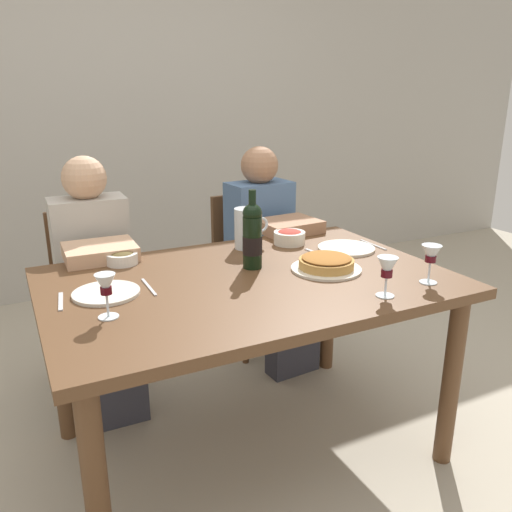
# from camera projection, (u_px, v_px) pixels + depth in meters

# --- Properties ---
(ground_plane) EXTENTS (8.00, 8.00, 0.00)m
(ground_plane) POSITION_uv_depth(u_px,v_px,m) (249.00, 446.00, 2.18)
(ground_plane) COLOR #B2A893
(back_wall) EXTENTS (8.00, 0.10, 2.80)m
(back_wall) POSITION_uv_depth(u_px,v_px,m) (113.00, 96.00, 3.62)
(back_wall) COLOR #B2ADA3
(back_wall) RESTS_ON ground
(dining_table) EXTENTS (1.50, 1.00, 0.76)m
(dining_table) POSITION_uv_depth(u_px,v_px,m) (248.00, 300.00, 1.98)
(dining_table) COLOR brown
(dining_table) RESTS_ON ground
(wine_bottle) EXTENTS (0.08, 0.08, 0.31)m
(wine_bottle) POSITION_uv_depth(u_px,v_px,m) (252.00, 236.00, 2.03)
(wine_bottle) COLOR black
(wine_bottle) RESTS_ON dining_table
(water_pitcher) EXTENTS (0.16, 0.11, 0.18)m
(water_pitcher) POSITION_uv_depth(u_px,v_px,m) (247.00, 231.00, 2.30)
(water_pitcher) COLOR silver
(water_pitcher) RESTS_ON dining_table
(baked_tart) EXTENTS (0.28, 0.28, 0.06)m
(baked_tart) POSITION_uv_depth(u_px,v_px,m) (326.00, 263.00, 2.03)
(baked_tart) COLOR silver
(baked_tart) RESTS_ON dining_table
(salad_bowl) EXTENTS (0.15, 0.15, 0.07)m
(salad_bowl) POSITION_uv_depth(u_px,v_px,m) (289.00, 236.00, 2.38)
(salad_bowl) COLOR silver
(salad_bowl) RESTS_ON dining_table
(olive_bowl) EXTENTS (0.13, 0.13, 0.05)m
(olive_bowl) POSITION_uv_depth(u_px,v_px,m) (122.00, 257.00, 2.10)
(olive_bowl) COLOR white
(olive_bowl) RESTS_ON dining_table
(wine_glass_left_diner) EXTENTS (0.07, 0.07, 0.14)m
(wine_glass_left_diner) POSITION_uv_depth(u_px,v_px,m) (431.00, 256.00, 1.87)
(wine_glass_left_diner) COLOR silver
(wine_glass_left_diner) RESTS_ON dining_table
(wine_glass_right_diner) EXTENTS (0.06, 0.06, 0.14)m
(wine_glass_right_diner) POSITION_uv_depth(u_px,v_px,m) (106.00, 287.00, 1.58)
(wine_glass_right_diner) COLOR silver
(wine_glass_right_diner) RESTS_ON dining_table
(wine_glass_centre) EXTENTS (0.07, 0.07, 0.14)m
(wine_glass_centre) POSITION_uv_depth(u_px,v_px,m) (387.00, 269.00, 1.75)
(wine_glass_centre) COLOR silver
(wine_glass_centre) RESTS_ON dining_table
(dinner_plate_left_setting) EXTENTS (0.23, 0.23, 0.01)m
(dinner_plate_left_setting) POSITION_uv_depth(u_px,v_px,m) (106.00, 293.00, 1.79)
(dinner_plate_left_setting) COLOR silver
(dinner_plate_left_setting) RESTS_ON dining_table
(dinner_plate_right_setting) EXTENTS (0.25, 0.25, 0.01)m
(dinner_plate_right_setting) POSITION_uv_depth(u_px,v_px,m) (346.00, 248.00, 2.30)
(dinner_plate_right_setting) COLOR silver
(dinner_plate_right_setting) RESTS_ON dining_table
(fork_left_setting) EXTENTS (0.03, 0.16, 0.00)m
(fork_left_setting) POSITION_uv_depth(u_px,v_px,m) (61.00, 301.00, 1.73)
(fork_left_setting) COLOR silver
(fork_left_setting) RESTS_ON dining_table
(knife_left_setting) EXTENTS (0.01, 0.18, 0.00)m
(knife_left_setting) POSITION_uv_depth(u_px,v_px,m) (149.00, 287.00, 1.85)
(knife_left_setting) COLOR silver
(knife_left_setting) RESTS_ON dining_table
(knife_right_setting) EXTENTS (0.01, 0.18, 0.00)m
(knife_right_setting) POSITION_uv_depth(u_px,v_px,m) (373.00, 245.00, 2.36)
(knife_right_setting) COLOR silver
(knife_right_setting) RESTS_ON dining_table
(spoon_right_setting) EXTENTS (0.04, 0.16, 0.00)m
(spoon_right_setting) POSITION_uv_depth(u_px,v_px,m) (318.00, 253.00, 2.24)
(spoon_right_setting) COLOR silver
(spoon_right_setting) RESTS_ON dining_table
(chair_left) EXTENTS (0.41, 0.41, 0.87)m
(chair_left) POSITION_uv_depth(u_px,v_px,m) (92.00, 286.00, 2.60)
(chair_left) COLOR brown
(chair_left) RESTS_ON ground
(diner_left) EXTENTS (0.34, 0.51, 1.16)m
(diner_left) POSITION_uv_depth(u_px,v_px,m) (97.00, 278.00, 2.36)
(diner_left) COLOR #B7B2A8
(diner_left) RESTS_ON ground
(chair_right) EXTENTS (0.43, 0.43, 0.87)m
(chair_right) POSITION_uv_depth(u_px,v_px,m) (249.00, 260.00, 3.00)
(chair_right) COLOR brown
(chair_right) RESTS_ON ground
(diner_right) EXTENTS (0.36, 0.52, 1.16)m
(diner_right) POSITION_uv_depth(u_px,v_px,m) (270.00, 251.00, 2.77)
(diner_right) COLOR #4C6B93
(diner_right) RESTS_ON ground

